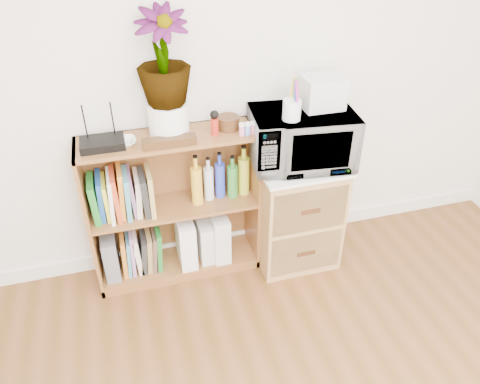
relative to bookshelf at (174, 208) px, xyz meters
name	(u,v)px	position (x,y,z in m)	size (l,w,h in m)	color
skirting_board	(226,238)	(0.35, 0.14, -0.42)	(4.00, 0.02, 0.10)	white
bookshelf	(174,208)	(0.00, 0.00, 0.00)	(1.00, 0.30, 0.95)	brown
wicker_unit	(295,212)	(0.75, -0.08, -0.12)	(0.50, 0.45, 0.70)	#9E7542
microwave	(301,138)	(0.75, -0.08, 0.40)	(0.58, 0.39, 0.32)	silver
pen_cup	(292,110)	(0.65, -0.15, 0.62)	(0.10, 0.10, 0.11)	white
small_appliance	(322,92)	(0.87, -0.04, 0.65)	(0.22, 0.19, 0.18)	silver
router	(102,143)	(-0.34, -0.02, 0.50)	(0.23, 0.15, 0.04)	black
white_bowl	(124,142)	(-0.23, -0.03, 0.49)	(0.13, 0.13, 0.03)	white
plant_pot	(169,120)	(0.02, 0.02, 0.57)	(0.22, 0.22, 0.18)	white
potted_plant	(163,57)	(0.02, 0.02, 0.90)	(0.27, 0.27, 0.49)	#3E7930
trinket_box	(169,142)	(0.00, -0.10, 0.50)	(0.28, 0.07, 0.05)	#37210F
kokeshi_doll	(215,126)	(0.25, -0.04, 0.52)	(0.04, 0.04, 0.10)	#AD2215
wooden_bowl	(228,123)	(0.34, 0.01, 0.51)	(0.12, 0.12, 0.07)	#331D0D
paint_jars	(248,130)	(0.43, -0.09, 0.50)	(0.11, 0.04, 0.05)	pink
file_box	(110,254)	(-0.41, 0.00, -0.26)	(0.09, 0.23, 0.28)	slate
magazine_holder_left	(185,239)	(0.05, -0.01, -0.24)	(0.10, 0.26, 0.32)	white
magazine_holder_mid	(205,239)	(0.17, -0.01, -0.27)	(0.09, 0.22, 0.27)	silver
magazine_holder_right	(219,234)	(0.26, -0.01, -0.25)	(0.10, 0.25, 0.32)	silver
cookbooks	(122,194)	(-0.29, 0.00, 0.15)	(0.35, 0.20, 0.29)	#217C26
liquor_bottles	(228,176)	(0.33, 0.00, 0.17)	(0.44, 0.07, 0.31)	gold
lower_books	(141,250)	(-0.23, 0.00, -0.28)	(0.25, 0.19, 0.29)	#C67122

